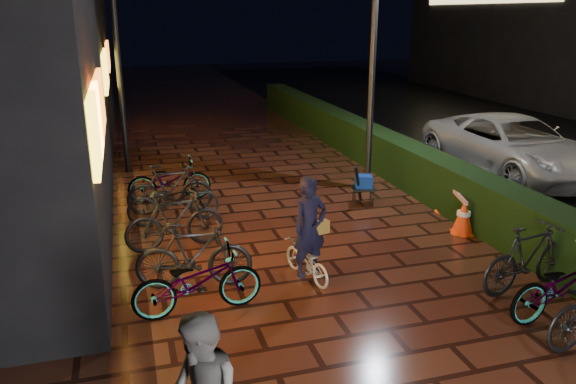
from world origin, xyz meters
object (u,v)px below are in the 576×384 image
object	(u,v)px
van	(513,145)
cyclist	(308,243)
cart_assembly	(363,183)
traffic_barrier	(454,206)

from	to	relation	value
van	cyclist	distance (m)	8.11
cart_assembly	traffic_barrier	bearing A→B (deg)	-50.13
cyclist	cart_assembly	distance (m)	3.85
traffic_barrier	cart_assembly	bearing A→B (deg)	129.87
van	traffic_barrier	bearing A→B (deg)	-143.30
traffic_barrier	cyclist	bearing A→B (deg)	-155.90
cyclist	cart_assembly	world-z (taller)	cyclist
van	cart_assembly	world-z (taller)	van
traffic_barrier	cart_assembly	size ratio (longest dim) A/B	1.78
cyclist	traffic_barrier	size ratio (longest dim) A/B	1.02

